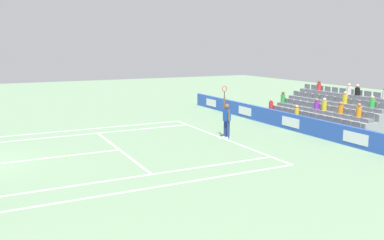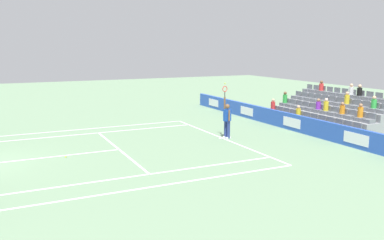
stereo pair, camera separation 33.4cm
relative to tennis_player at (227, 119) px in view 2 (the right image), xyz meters
The scene contains 12 objects.
line_baseline 1.02m from the tennis_player, 78.25° to the left, with size 10.97×0.10×0.01m, color white.
line_service 5.81m from the tennis_player, 89.52° to the left, with size 8.23×0.10×0.01m, color white.
line_centre_service 8.97m from the tennis_player, 89.69° to the left, with size 0.10×6.40×0.01m, color white.
line_singles_sideline_left 7.51m from the tennis_player, 56.01° to the left, with size 0.10×11.89×0.01m, color white.
line_singles_sideline_right 7.46m from the tennis_player, 123.37° to the left, with size 0.10×11.89×0.01m, color white.
line_doubles_sideline_left 8.35m from the tennis_player, 48.14° to the left, with size 0.10×11.89×0.01m, color white.
line_doubles_sideline_right 8.29m from the tennis_player, 131.36° to the left, with size 0.10×11.89×0.01m, color white.
line_centre_mark 1.04m from the tennis_player, 81.75° to the left, with size 0.10×0.20×0.01m, color white.
sponsor_barrier 4.39m from the tennis_player, 89.37° to the right, with size 22.96×0.22×0.94m.
tennis_player is the anchor object (origin of this frame).
stadium_stand 7.31m from the tennis_player, 89.68° to the right, with size 7.44×3.80×2.62m.
loose_tennis_ball 8.22m from the tennis_player, 92.25° to the left, with size 0.07×0.07×0.07m, color #D1E533.
Camera 2 is at (-17.96, -1.50, 4.67)m, focal length 38.25 mm.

